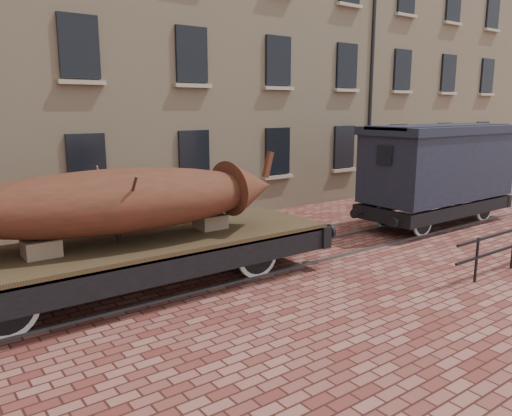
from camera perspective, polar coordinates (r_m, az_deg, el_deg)
ground at (r=12.28m, az=0.66°, el=-6.44°), size 90.00×90.00×0.00m
warehouse_cream at (r=22.01m, az=-9.51°, el=19.69°), size 40.00×10.19×14.00m
rail_track at (r=12.27m, az=0.66°, el=-6.30°), size 30.00×1.52×0.06m
flatcar_wagon at (r=10.46m, az=-13.61°, el=-4.84°), size 9.48×2.57×1.43m
iron_boat at (r=10.09m, az=-15.66°, el=0.82°), size 7.14×2.65×1.69m
goods_van at (r=17.10m, az=20.17°, el=4.88°), size 6.26×2.28×3.24m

